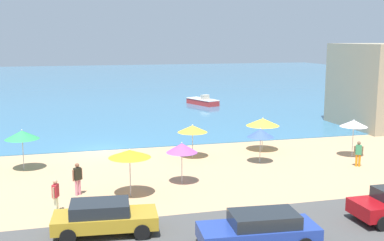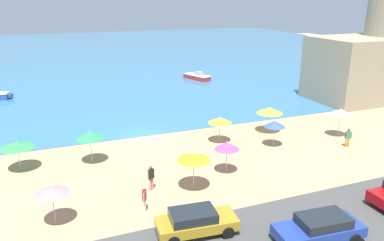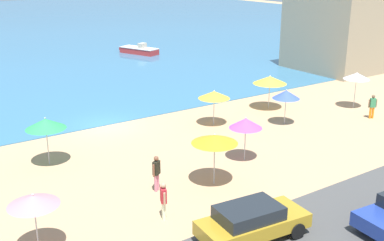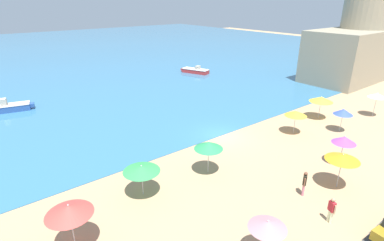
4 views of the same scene
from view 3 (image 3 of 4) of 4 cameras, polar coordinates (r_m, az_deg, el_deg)
name	(u,v)px [view 3 (image 3 of 4)]	position (r m, az deg, el deg)	size (l,w,h in m)	color
ground_plane	(106,126)	(31.23, -10.17, -0.61)	(160.00, 160.00, 0.00)	tan
beach_umbrella_0	(357,76)	(35.87, 18.94, 5.00)	(1.82, 1.82, 2.62)	#B2B2B7
beach_umbrella_1	(286,94)	(31.07, 11.10, 3.05)	(1.74, 1.74, 2.32)	#B2B2B7
beach_umbrella_2	(214,95)	(30.37, 2.63, 3.07)	(2.01, 2.01, 2.30)	#B2B2B7
beach_umbrella_3	(215,139)	(22.04, 2.69, -2.23)	(2.16, 2.16, 2.51)	#B2B2B7
beach_umbrella_4	(46,124)	(25.33, -16.97, -0.37)	(2.05, 2.05, 2.54)	#B2B2B7
beach_umbrella_5	(270,80)	(34.19, 9.21, 4.77)	(2.36, 2.36, 2.44)	#B2B2B7
beach_umbrella_6	(33,200)	(17.90, -18.30, -8.97)	(1.83, 1.83, 2.31)	#B2B2B7
beach_umbrella_8	(246,123)	(24.95, 6.38, -0.31)	(1.73, 1.73, 2.38)	#B2B2B7
bather_0	(156,171)	(21.90, -4.23, -6.04)	(0.50, 0.37, 1.70)	#CF778C
bather_1	(164,199)	(19.59, -3.40, -9.28)	(0.34, 0.54, 1.62)	#EFF6C6
bather_2	(372,105)	(34.10, 20.60, 1.71)	(0.51, 0.37, 1.63)	orange
parked_car_1	(252,221)	(18.40, 7.11, -11.74)	(4.38, 2.19, 1.37)	#AA8420
skiff_offshore	(139,50)	(55.39, -6.30, 8.28)	(3.17, 5.08, 1.24)	#BB3030
harbor_fortress	(373,1)	(52.30, 20.68, 13.09)	(13.79, 8.08, 16.38)	gray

